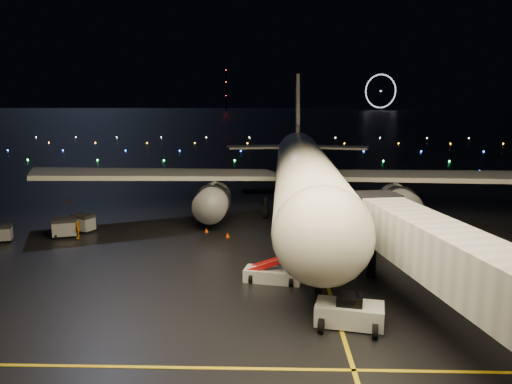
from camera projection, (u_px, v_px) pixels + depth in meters
ground at (259, 122)px, 329.99m from camera, size 2000.00×2000.00×0.00m
lane_centre at (312, 236)px, 49.38m from camera, size 0.25×80.00×0.02m
lane_cross at (17, 365)px, 25.28m from camera, size 60.00×0.25×0.02m
airliner at (303, 140)px, 57.71m from camera, size 62.95×59.94×17.45m
pushback_tug at (350, 310)px, 29.66m from camera, size 4.35×2.89×1.90m
belt_loader at (273, 262)px, 36.81m from camera, size 6.39×2.88×3.00m
crew_c at (78, 230)px, 48.62m from camera, size 0.77×1.08×1.70m
safety_cone_0 at (228, 235)px, 49.05m from camera, size 0.54×0.54×0.47m
safety_cone_1 at (211, 208)px, 61.51m from camera, size 0.49×0.49×0.54m
safety_cone_2 at (206, 230)px, 50.99m from camera, size 0.51×0.51×0.45m
safety_cone_3 at (68, 201)px, 65.96m from camera, size 0.43×0.43×0.49m
ferris_wheel at (381, 92)px, 733.55m from camera, size 49.33×16.80×52.00m
radio_mast at (226, 89)px, 758.64m from camera, size 1.80×1.80×64.00m
taxiway_lights at (242, 149)px, 139.18m from camera, size 164.00×92.00×0.36m
baggage_cart_0 at (83, 223)px, 51.09m from camera, size 2.50×2.19×1.78m
baggage_cart_1 at (65, 228)px, 48.99m from camera, size 2.61×2.20×1.89m
baggage_cart_2 at (1, 233)px, 47.41m from camera, size 2.23×1.87×1.63m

